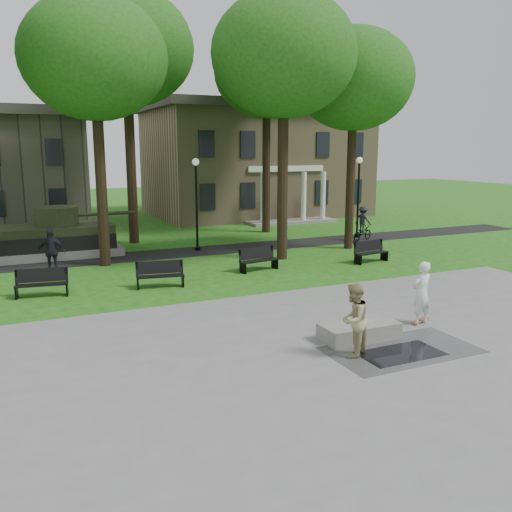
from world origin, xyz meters
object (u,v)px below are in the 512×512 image
at_px(concrete_block, 359,331).
at_px(park_bench_0, 41,282).
at_px(friend_watching, 353,320).
at_px(skateboarder, 422,293).
at_px(cyclist, 363,227).

distance_m(concrete_block, park_bench_0, 11.49).
xyz_separation_m(friend_watching, park_bench_0, (-6.85, 9.44, -0.45)).
relative_size(skateboarder, park_bench_0, 1.04).
relative_size(concrete_block, friend_watching, 1.15).
xyz_separation_m(concrete_block, cyclist, (9.78, 13.56, 0.57)).
relative_size(skateboarder, cyclist, 0.96).
xyz_separation_m(concrete_block, friend_watching, (-0.89, -0.96, 0.73)).
bearing_deg(skateboarder, park_bench_0, -44.80).
bearing_deg(park_bench_0, cyclist, 25.39).
bearing_deg(concrete_block, cyclist, 54.19).
xyz_separation_m(skateboarder, friend_watching, (-3.34, -1.29, -0.00)).
distance_m(friend_watching, cyclist, 18.02).
xyz_separation_m(skateboarder, park_bench_0, (-10.19, 8.15, -0.46)).
distance_m(concrete_block, cyclist, 16.73).
xyz_separation_m(skateboarder, cyclist, (7.34, 13.23, -0.16)).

